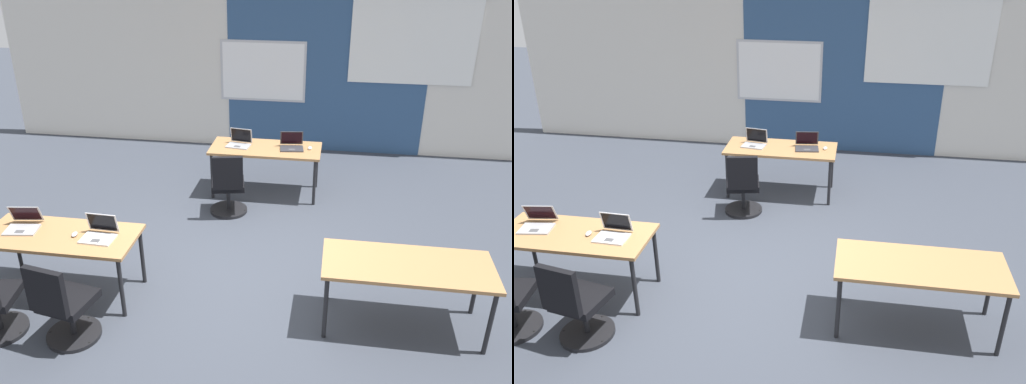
% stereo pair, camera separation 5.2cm
% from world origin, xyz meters
% --- Properties ---
extents(ground_plane, '(24.00, 24.00, 0.00)m').
position_xyz_m(ground_plane, '(0.00, 0.00, 0.00)').
color(ground_plane, '#383D47').
extents(back_wall_assembly, '(10.00, 0.27, 2.80)m').
position_xyz_m(back_wall_assembly, '(0.04, 4.20, 1.41)').
color(back_wall_assembly, silver).
rests_on(back_wall_assembly, ground).
extents(desk_near_left, '(1.60, 0.70, 0.72)m').
position_xyz_m(desk_near_left, '(-1.75, -0.60, 0.66)').
color(desk_near_left, '#A37547').
rests_on(desk_near_left, ground).
extents(desk_near_right, '(1.60, 0.70, 0.72)m').
position_xyz_m(desk_near_right, '(1.75, -0.60, 0.66)').
color(desk_near_right, '#A37547').
rests_on(desk_near_right, ground).
extents(desk_far_center, '(1.60, 0.70, 0.72)m').
position_xyz_m(desk_far_center, '(0.00, 2.20, 0.66)').
color(desk_far_center, '#A37547').
rests_on(desk_far_center, ground).
extents(laptop_near_left_end, '(0.37, 0.37, 0.22)m').
position_xyz_m(laptop_near_left_end, '(-2.19, -0.54, 0.77)').
color(laptop_near_left_end, '#9E9EA3').
rests_on(laptop_near_left_end, desk_near_left).
extents(laptop_far_left, '(0.37, 0.32, 0.24)m').
position_xyz_m(laptop_far_left, '(-0.39, 2.23, 0.77)').
color(laptop_far_left, '#9E9EA3').
rests_on(laptop_far_left, desk_far_center).
extents(chair_far_left, '(0.52, 0.58, 0.92)m').
position_xyz_m(chair_far_left, '(-0.41, 1.44, 0.38)').
color(chair_far_left, black).
rests_on(chair_far_left, ground).
extents(laptop_near_left_inner, '(0.34, 0.29, 0.23)m').
position_xyz_m(laptop_near_left_inner, '(-1.32, -0.59, 0.77)').
color(laptop_near_left_inner, silver).
rests_on(laptop_near_left_inner, desk_near_left).
extents(mouse_near_left_inner, '(0.07, 0.11, 0.03)m').
position_xyz_m(mouse_near_left_inner, '(-1.59, -0.60, 0.74)').
color(mouse_near_left_inner, '#B2B2B7').
rests_on(mouse_near_left_inner, desk_near_left).
extents(chair_near_left_inner, '(0.52, 0.57, 0.92)m').
position_xyz_m(chair_near_left_inner, '(-1.39, -1.33, 0.38)').
color(chair_near_left_inner, black).
rests_on(chair_near_left_inner, ground).
extents(laptop_far_right, '(0.37, 0.33, 0.23)m').
position_xyz_m(laptop_far_right, '(0.38, 2.23, 0.77)').
color(laptop_far_right, '#333338').
rests_on(laptop_far_right, desk_far_center).
extents(mouse_far_right, '(0.06, 0.10, 0.03)m').
position_xyz_m(mouse_far_right, '(0.64, 2.24, 0.74)').
color(mouse_far_right, silver).
rests_on(mouse_far_right, desk_far_center).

